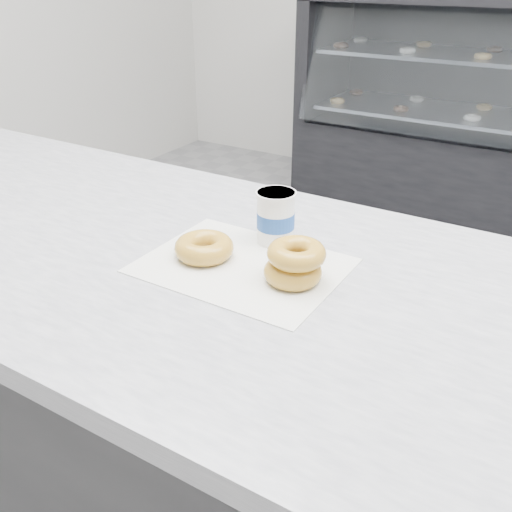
{
  "coord_description": "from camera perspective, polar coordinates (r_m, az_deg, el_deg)",
  "views": [
    {
      "loc": [
        0.41,
        -1.32,
        1.37
      ],
      "look_at": [
        -0.04,
        -0.58,
        0.92
      ],
      "focal_mm": 40.0,
      "sensor_mm": 36.0,
      "label": 1
    }
  ],
  "objects": [
    {
      "name": "ground",
      "position": [
        1.95,
        10.49,
        -17.92
      ],
      "size": [
        5.0,
        5.0,
        0.0
      ],
      "primitive_type": "plane",
      "color": "gray",
      "rests_on": "ground"
    },
    {
      "name": "donut_stack",
      "position": [
        0.93,
        3.89,
        -0.66
      ],
      "size": [
        0.13,
        0.13,
        0.07
      ],
      "color": "#B68B32",
      "rests_on": "wax_paper"
    },
    {
      "name": "coffee_cup",
      "position": [
        1.05,
        1.98,
        3.93
      ],
      "size": [
        0.08,
        0.08,
        0.1
      ],
      "rotation": [
        0.0,
        0.0,
        -0.2
      ],
      "color": "white",
      "rests_on": "counter"
    },
    {
      "name": "donut_single",
      "position": [
        1.01,
        -5.21,
        0.86
      ],
      "size": [
        0.12,
        0.12,
        0.04
      ],
      "primitive_type": "torus",
      "rotation": [
        0.0,
        0.0,
        -0.2
      ],
      "color": "#B68B32",
      "rests_on": "wax_paper"
    },
    {
      "name": "counter",
      "position": [
        1.24,
        1.2,
        -20.58
      ],
      "size": [
        3.06,
        0.76,
        0.9
      ],
      "color": "#333335",
      "rests_on": "ground"
    },
    {
      "name": "wax_paper",
      "position": [
        0.99,
        -1.37,
        -0.95
      ],
      "size": [
        0.34,
        0.26,
        0.0
      ],
      "primitive_type": "cube",
      "rotation": [
        0.0,
        0.0,
        -0.0
      ],
      "color": "silver",
      "rests_on": "counter"
    }
  ]
}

